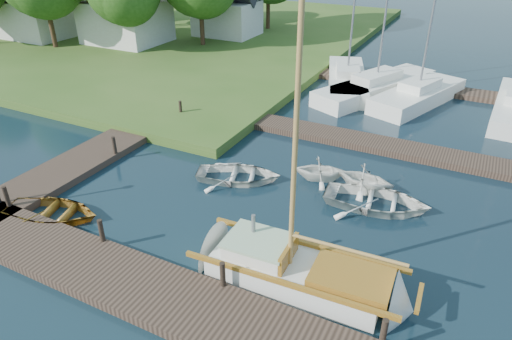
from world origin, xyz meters
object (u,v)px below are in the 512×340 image
at_px(tender_a, 238,173).
at_px(tender_b, 321,168).
at_px(sailboat, 301,275).
at_px(house_c, 227,10).
at_px(mooring_post_1, 101,230).
at_px(marina_boat_1, 376,86).
at_px(mooring_post_2, 223,274).
at_px(mooring_post_5, 181,108).
at_px(house_a, 125,11).
at_px(house_b, 35,9).
at_px(mooring_post_3, 384,332).
at_px(mooring_post_4, 114,145).
at_px(tender_d, 366,176).
at_px(marina_boat_2, 418,94).
at_px(dinghy, 51,209).
at_px(marina_boat_0, 347,78).
at_px(mooring_post_0, 6,196).
at_px(tender_c, 377,198).

height_order(tender_a, tender_b, tender_b).
relative_size(sailboat, house_c, 1.86).
relative_size(mooring_post_1, marina_boat_1, 0.08).
xyz_separation_m(mooring_post_1, mooring_post_2, (4.50, 0.00, 0.00)).
height_order(mooring_post_5, house_a, house_a).
height_order(tender_a, house_c, house_c).
xyz_separation_m(mooring_post_5, tender_b, (8.72, -2.59, -0.15)).
relative_size(sailboat, house_b, 1.70).
bearing_deg(house_c, mooring_post_3, -53.47).
bearing_deg(marina_boat_1, house_b, 113.53).
distance_m(mooring_post_2, mooring_post_5, 13.12).
height_order(mooring_post_4, sailboat, sailboat).
height_order(tender_d, house_a, house_a).
distance_m(house_b, house_c, 16.13).
distance_m(tender_b, house_b, 31.98).
bearing_deg(tender_b, marina_boat_1, -16.20).
xyz_separation_m(mooring_post_2, house_c, (-15.50, 27.00, 1.88)).
bearing_deg(marina_boat_2, dinghy, 171.49).
xyz_separation_m(mooring_post_2, mooring_post_5, (-8.50, 10.00, 0.00)).
relative_size(mooring_post_4, marina_boat_0, 0.07).
bearing_deg(mooring_post_1, tender_b, 57.51).
relative_size(mooring_post_5, house_b, 0.14).
height_order(mooring_post_0, house_a, house_a).
xyz_separation_m(mooring_post_3, mooring_post_5, (-13.00, 10.00, 0.00)).
bearing_deg(house_c, marina_boat_2, -26.02).
xyz_separation_m(mooring_post_0, marina_boat_1, (8.66, 18.77, -0.14)).
distance_m(mooring_post_0, mooring_post_2, 9.00).
relative_size(mooring_post_4, dinghy, 0.23).
height_order(sailboat, house_b, sailboat).
height_order(mooring_post_4, tender_a, mooring_post_4).
bearing_deg(mooring_post_0, tender_c, 28.44).
relative_size(mooring_post_2, mooring_post_3, 1.00).
distance_m(mooring_post_1, dinghy, 2.94).
relative_size(tender_b, house_b, 0.36).
height_order(mooring_post_1, house_b, house_b).
bearing_deg(mooring_post_4, tender_c, 7.00).
height_order(mooring_post_2, mooring_post_5, same).
bearing_deg(mooring_post_3, tender_c, 104.98).
distance_m(marina_boat_2, house_a, 23.97).
xyz_separation_m(marina_boat_0, house_a, (-19.16, 1.64, 2.39)).
distance_m(mooring_post_0, tender_c, 13.41).
distance_m(dinghy, tender_c, 11.77).
xyz_separation_m(tender_d, marina_boat_0, (-4.40, 11.89, -0.02)).
bearing_deg(mooring_post_0, marina_boat_2, 58.61).
relative_size(mooring_post_3, mooring_post_4, 1.00).
bearing_deg(mooring_post_2, mooring_post_3, 0.00).
xyz_separation_m(mooring_post_4, tender_c, (11.29, 1.39, -0.30)).
height_order(sailboat, house_a, sailboat).
distance_m(dinghy, house_b, 28.96).
relative_size(tender_d, marina_boat_1, 0.22).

